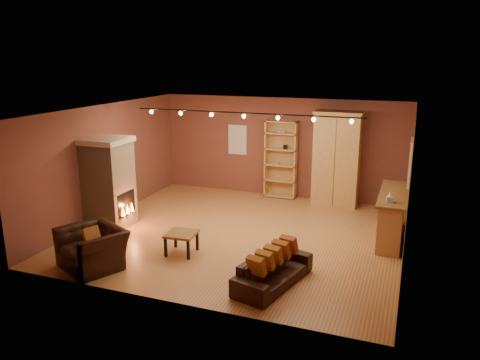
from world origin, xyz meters
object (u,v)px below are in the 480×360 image
at_px(armoire, 337,159).
at_px(armchair, 92,242).
at_px(coffee_table, 181,236).
at_px(bookcase, 282,159).
at_px(loveseat, 273,265).
at_px(bar_counter, 392,216).
at_px(fireplace, 109,183).

bearing_deg(armoire, armchair, -123.59).
distance_m(armoire, coffee_table, 5.04).
xyz_separation_m(bookcase, coffee_table, (-0.81, -4.56, -0.73)).
relative_size(armchair, coffee_table, 2.20).
relative_size(loveseat, armchair, 1.32).
xyz_separation_m(bar_counter, loveseat, (-1.81, -2.96, -0.17)).
relative_size(bookcase, bar_counter, 1.00).
bearing_deg(fireplace, bar_counter, 13.51).
bearing_deg(fireplace, loveseat, -18.23).
bearing_deg(fireplace, coffee_table, -19.84).
relative_size(armoire, loveseat, 1.39).
xyz_separation_m(armchair, coffee_table, (1.28, 1.16, -0.13)).
bearing_deg(loveseat, armoire, 11.43).
bearing_deg(armchair, coffee_table, 67.61).
distance_m(armoire, armchair, 6.67).
bearing_deg(fireplace, armchair, -63.15).
distance_m(bar_counter, coffee_table, 4.59).
bearing_deg(bar_counter, armchair, -146.31).
distance_m(fireplace, armoire, 5.86).
bearing_deg(coffee_table, fireplace, 160.16).
height_order(bar_counter, loveseat, bar_counter).
bearing_deg(armoire, bookcase, 172.49).
relative_size(bookcase, loveseat, 1.20).
relative_size(fireplace, bar_counter, 0.96).
relative_size(bookcase, armchair, 1.58).
bearing_deg(armchair, bookcase, 95.33).
xyz_separation_m(loveseat, armchair, (-3.42, -0.53, 0.15)).
distance_m(armoire, bar_counter, 2.67).
xyz_separation_m(loveseat, coffee_table, (-2.14, 0.63, 0.02)).
bearing_deg(bookcase, loveseat, -75.69).
distance_m(fireplace, bookcase, 4.86).
relative_size(bar_counter, armchair, 1.59).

